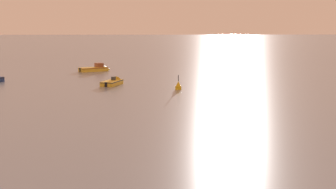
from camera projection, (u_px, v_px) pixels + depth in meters
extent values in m
cube|color=gold|center=(112.00, 84.00, 82.15)|extent=(3.40, 5.30, 0.97)
cone|color=gold|center=(118.00, 82.00, 84.61)|extent=(2.31, 2.04, 1.94)
cube|color=#33383F|center=(112.00, 81.00, 82.16)|extent=(3.48, 5.42, 0.11)
cube|color=#33383F|center=(113.00, 78.00, 82.77)|extent=(0.74, 0.60, 0.54)
cube|color=black|center=(106.00, 85.00, 79.83)|extent=(0.46, 0.40, 0.69)
cube|color=gold|center=(93.00, 70.00, 105.36)|extent=(5.87, 4.53, 1.07)
cone|color=gold|center=(106.00, 69.00, 106.77)|extent=(2.50, 2.69, 2.15)
cube|color=brown|center=(93.00, 68.00, 105.34)|extent=(6.00, 4.63, 0.12)
cube|color=brown|center=(99.00, 65.00, 105.88)|extent=(1.95, 2.11, 0.83)
cube|color=#384751|center=(102.00, 65.00, 106.19)|extent=(1.02, 1.58, 0.66)
cube|color=black|center=(80.00, 70.00, 104.02)|extent=(0.49, 0.53, 0.76)
cylinder|color=gold|center=(178.00, 88.00, 76.84)|extent=(0.90, 0.90, 0.70)
cone|color=gold|center=(178.00, 84.00, 76.75)|extent=(0.72, 0.72, 0.70)
cylinder|color=black|center=(178.00, 78.00, 76.64)|extent=(0.10, 0.10, 0.90)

